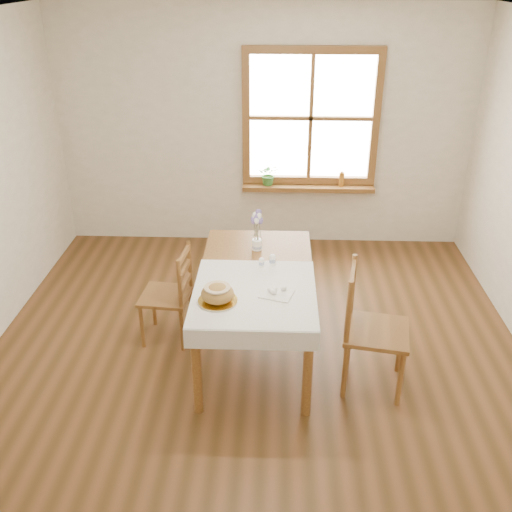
{
  "coord_description": "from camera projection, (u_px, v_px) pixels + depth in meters",
  "views": [
    {
      "loc": [
        0.15,
        -3.62,
        2.92
      ],
      "look_at": [
        0.0,
        0.3,
        0.9
      ],
      "focal_mm": 40.0,
      "sensor_mm": 36.0,
      "label": 1
    }
  ],
  "objects": [
    {
      "name": "flower_vase",
      "position": [
        257.0,
        245.0,
        4.81
      ],
      "size": [
        0.1,
        0.1,
        0.09
      ],
      "primitive_type": "cylinder",
      "rotation": [
        0.0,
        0.0,
        0.26
      ],
      "color": "white",
      "rests_on": "dining_table"
    },
    {
      "name": "egg_napkin",
      "position": [
        277.0,
        294.0,
        4.17
      ],
      "size": [
        0.28,
        0.25,
        0.01
      ],
      "primitive_type": "cube",
      "rotation": [
        0.0,
        0.0,
        -0.31
      ],
      "color": "white",
      "rests_on": "table_linen"
    },
    {
      "name": "ground",
      "position": [
        255.0,
        373.0,
        4.56
      ],
      "size": [
        5.0,
        5.0,
        0.0
      ],
      "primitive_type": "plane",
      "color": "brown",
      "rests_on": "ground"
    },
    {
      "name": "potted_plant",
      "position": [
        269.0,
        177.0,
        6.32
      ],
      "size": [
        0.22,
        0.24,
        0.19
      ],
      "primitive_type": "imported",
      "rotation": [
        0.0,
        0.0,
        0.01
      ],
      "color": "#3B7B31",
      "rests_on": "window_sill"
    },
    {
      "name": "table_linen",
      "position": [
        254.0,
        292.0,
        4.21
      ],
      "size": [
        0.91,
        0.99,
        0.01
      ],
      "primitive_type": "cube",
      "color": "white",
      "rests_on": "dining_table"
    },
    {
      "name": "lavender_bouquet",
      "position": [
        257.0,
        226.0,
        4.73
      ],
      "size": [
        0.15,
        0.15,
        0.28
      ],
      "primitive_type": null,
      "color": "#6C599F",
      "rests_on": "flower_vase"
    },
    {
      "name": "room_walls",
      "position": [
        254.0,
        169.0,
        3.77
      ],
      "size": [
        4.6,
        5.1,
        2.65
      ],
      "color": "white",
      "rests_on": "ground"
    },
    {
      "name": "salt_shaker",
      "position": [
        262.0,
        262.0,
        4.53
      ],
      "size": [
        0.05,
        0.05,
        0.08
      ],
      "primitive_type": "cylinder",
      "rotation": [
        0.0,
        0.0,
        0.08
      ],
      "color": "white",
      "rests_on": "table_linen"
    },
    {
      "name": "chair_right",
      "position": [
        377.0,
        330.0,
        4.22
      ],
      "size": [
        0.56,
        0.55,
        1.0
      ],
      "primitive_type": null,
      "rotation": [
        0.0,
        0.0,
        1.39
      ],
      "color": "olive",
      "rests_on": "ground"
    },
    {
      "name": "window",
      "position": [
        311.0,
        118.0,
        6.07
      ],
      "size": [
        1.46,
        0.08,
        1.46
      ],
      "color": "olive",
      "rests_on": "ground"
    },
    {
      "name": "pepper_shaker",
      "position": [
        272.0,
        260.0,
        4.55
      ],
      "size": [
        0.06,
        0.06,
        0.1
      ],
      "primitive_type": "cylinder",
      "rotation": [
        0.0,
        0.0,
        0.27
      ],
      "color": "white",
      "rests_on": "table_linen"
    },
    {
      "name": "chair_left",
      "position": [
        165.0,
        294.0,
        4.81
      ],
      "size": [
        0.45,
        0.44,
        0.86
      ],
      "primitive_type": null,
      "rotation": [
        0.0,
        0.0,
        -1.66
      ],
      "color": "olive",
      "rests_on": "ground"
    },
    {
      "name": "dining_table",
      "position": [
        256.0,
        282.0,
        4.52
      ],
      "size": [
        0.9,
        1.6,
        0.75
      ],
      "color": "olive",
      "rests_on": "ground"
    },
    {
      "name": "window_sill",
      "position": [
        308.0,
        187.0,
        6.35
      ],
      "size": [
        1.46,
        0.2,
        0.05
      ],
      "color": "olive",
      "rests_on": "ground"
    },
    {
      "name": "eggs",
      "position": [
        277.0,
        291.0,
        4.16
      ],
      "size": [
        0.21,
        0.2,
        0.04
      ],
      "primitive_type": null,
      "rotation": [
        0.0,
        0.0,
        -0.31
      ],
      "color": "white",
      "rests_on": "egg_napkin"
    },
    {
      "name": "bread_plate",
      "position": [
        218.0,
        301.0,
        4.08
      ],
      "size": [
        0.34,
        0.34,
        0.01
      ],
      "primitive_type": "cylinder",
      "rotation": [
        0.0,
        0.0,
        0.26
      ],
      "color": "white",
      "rests_on": "table_linen"
    },
    {
      "name": "amber_bottle",
      "position": [
        342.0,
        179.0,
        6.29
      ],
      "size": [
        0.07,
        0.07,
        0.17
      ],
      "primitive_type": "cylinder",
      "rotation": [
        0.0,
        0.0,
        -0.14
      ],
      "color": "#B57021",
      "rests_on": "window_sill"
    },
    {
      "name": "bread_loaf",
      "position": [
        217.0,
        292.0,
        4.04
      ],
      "size": [
        0.24,
        0.24,
        0.13
      ],
      "primitive_type": "ellipsoid",
      "color": "#AC803D",
      "rests_on": "bread_plate"
    }
  ]
}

